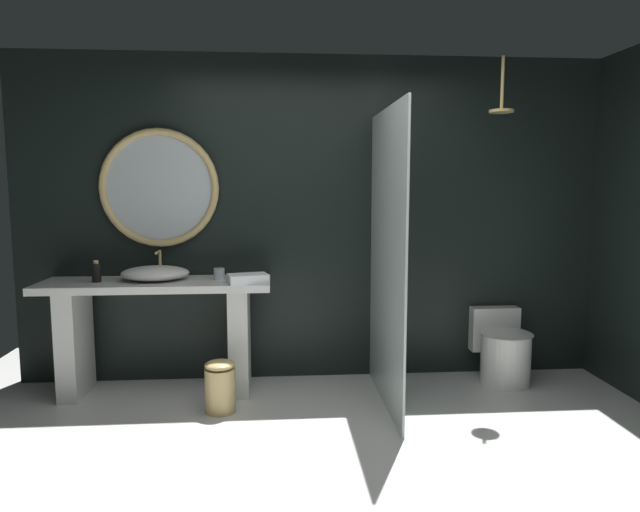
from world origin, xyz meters
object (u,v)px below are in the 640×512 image
object	(u,v)px
toilet	(502,350)
round_wall_mirror	(159,188)
soap_dispenser	(96,272)
waste_bin	(220,386)
rain_shower_head	(502,104)
folded_hand_towel	(248,279)
vessel_sink	(155,273)
tumbler_cup	(219,274)

from	to	relation	value
toilet	round_wall_mirror	bearing A→B (deg)	175.68
soap_dispenser	waste_bin	distance (m)	1.26
soap_dispenser	waste_bin	xyz separation A→B (m)	(0.93, -0.41, -0.75)
soap_dispenser	rain_shower_head	size ratio (longest dim) A/B	0.41
soap_dispenser	waste_bin	bearing A→B (deg)	-23.61
soap_dispenser	folded_hand_towel	xyz separation A→B (m)	(1.12, -0.14, -0.04)
vessel_sink	waste_bin	bearing A→B (deg)	-41.94
vessel_sink	soap_dispenser	bearing A→B (deg)	-172.48
folded_hand_towel	vessel_sink	bearing A→B (deg)	164.39
vessel_sink	round_wall_mirror	world-z (taller)	round_wall_mirror
toilet	tumbler_cup	bearing A→B (deg)	-179.56
round_wall_mirror	rain_shower_head	xyz separation A→B (m)	(2.54, -0.45, 0.60)
rain_shower_head	toilet	size ratio (longest dim) A/B	0.70
tumbler_cup	waste_bin	world-z (taller)	tumbler_cup
vessel_sink	soap_dispenser	xyz separation A→B (m)	(-0.42, -0.06, 0.02)
vessel_sink	folded_hand_towel	world-z (taller)	vessel_sink
vessel_sink	round_wall_mirror	distance (m)	0.67
soap_dispenser	rain_shower_head	bearing A→B (deg)	-3.53
toilet	waste_bin	world-z (taller)	toilet
tumbler_cup	round_wall_mirror	size ratio (longest dim) A/B	0.10
tumbler_cup	round_wall_mirror	xyz separation A→B (m)	(-0.47, 0.22, 0.65)
vessel_sink	waste_bin	distance (m)	1.01
round_wall_mirror	toilet	distance (m)	3.02
folded_hand_towel	rain_shower_head	bearing A→B (deg)	-1.26
toilet	folded_hand_towel	distance (m)	2.14
soap_dispenser	round_wall_mirror	xyz separation A→B (m)	(0.43, 0.27, 0.62)
tumbler_cup	soap_dispenser	xyz separation A→B (m)	(-0.90, -0.04, 0.03)
rain_shower_head	toilet	xyz separation A→B (m)	(0.18, 0.24, -1.91)
round_wall_mirror	folded_hand_towel	xyz separation A→B (m)	(0.70, -0.41, -0.66)
tumbler_cup	waste_bin	xyz separation A→B (m)	(0.03, -0.45, -0.72)
vessel_sink	tumbler_cup	bearing A→B (deg)	-1.28
vessel_sink	toilet	xyz separation A→B (m)	(2.73, 0.01, -0.66)
round_wall_mirror	rain_shower_head	distance (m)	2.65
waste_bin	round_wall_mirror	bearing A→B (deg)	126.79
round_wall_mirror	toilet	world-z (taller)	round_wall_mirror
soap_dispenser	folded_hand_towel	distance (m)	1.13
rain_shower_head	folded_hand_towel	xyz separation A→B (m)	(-1.84, 0.04, -1.26)
rain_shower_head	folded_hand_towel	world-z (taller)	rain_shower_head
tumbler_cup	soap_dispenser	distance (m)	0.90
round_wall_mirror	rain_shower_head	bearing A→B (deg)	-10.05
round_wall_mirror	folded_hand_towel	world-z (taller)	round_wall_mirror
toilet	waste_bin	bearing A→B (deg)	-168.07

